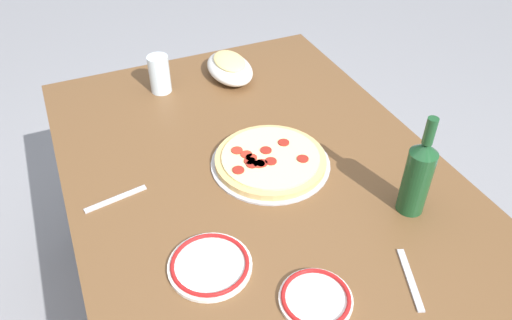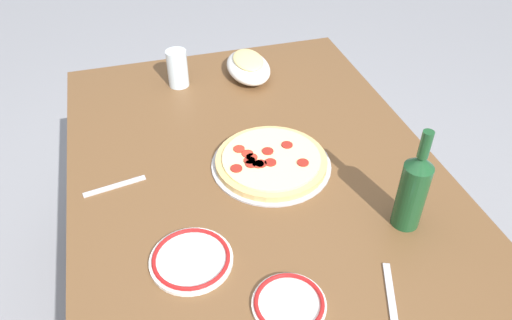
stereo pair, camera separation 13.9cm
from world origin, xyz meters
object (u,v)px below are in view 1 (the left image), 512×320
object	(u,v)px
dining_table	(256,193)
baked_pasta_dish	(230,67)
water_glass	(160,74)
side_plate_near	(316,298)
pepperoni_pizza	(271,160)
wine_bottle	(418,176)
side_plate_far	(210,265)

from	to	relation	value
dining_table	baked_pasta_dish	distance (m)	0.54
dining_table	water_glass	size ratio (longest dim) A/B	10.92
baked_pasta_dish	water_glass	xyz separation A→B (m)	(0.01, 0.25, 0.02)
water_glass	side_plate_near	size ratio (longest dim) A/B	0.82
water_glass	side_plate_near	xyz separation A→B (m)	(-0.97, -0.08, -0.06)
baked_pasta_dish	pepperoni_pizza	bearing A→B (deg)	171.83
dining_table	baked_pasta_dish	world-z (taller)	baked_pasta_dish
baked_pasta_dish	side_plate_near	world-z (taller)	baked_pasta_dish
pepperoni_pizza	baked_pasta_dish	xyz separation A→B (m)	(0.51, -0.07, 0.03)
wine_bottle	pepperoni_pizza	bearing A→B (deg)	40.09
pepperoni_pizza	water_glass	bearing A→B (deg)	19.27
baked_pasta_dish	side_plate_far	world-z (taller)	baked_pasta_dish
side_plate_far	wine_bottle	bearing A→B (deg)	-92.76
pepperoni_pizza	side_plate_near	bearing A→B (deg)	167.19
baked_pasta_dish	side_plate_near	bearing A→B (deg)	169.62
dining_table	pepperoni_pizza	bearing A→B (deg)	-91.69
pepperoni_pizza	wine_bottle	distance (m)	0.41
baked_pasta_dish	wine_bottle	xyz separation A→B (m)	(-0.81, -0.18, 0.07)
water_glass	side_plate_far	size ratio (longest dim) A/B	0.67
pepperoni_pizza	side_plate_near	size ratio (longest dim) A/B	2.13
wine_bottle	side_plate_near	xyz separation A→B (m)	(-0.15, 0.36, -0.10)
dining_table	side_plate_far	size ratio (longest dim) A/B	7.35
dining_table	side_plate_far	bearing A→B (deg)	139.66
dining_table	water_glass	xyz separation A→B (m)	(0.51, 0.14, 0.16)
wine_bottle	water_glass	size ratio (longest dim) A/B	2.15
side_plate_near	wine_bottle	bearing A→B (deg)	-67.26
dining_table	side_plate_near	xyz separation A→B (m)	(-0.46, 0.06, 0.11)
pepperoni_pizza	wine_bottle	world-z (taller)	wine_bottle
baked_pasta_dish	wine_bottle	bearing A→B (deg)	-167.27
baked_pasta_dish	side_plate_far	xyz separation A→B (m)	(-0.79, 0.36, -0.03)
dining_table	pepperoni_pizza	world-z (taller)	pepperoni_pizza
wine_bottle	side_plate_far	size ratio (longest dim) A/B	1.45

